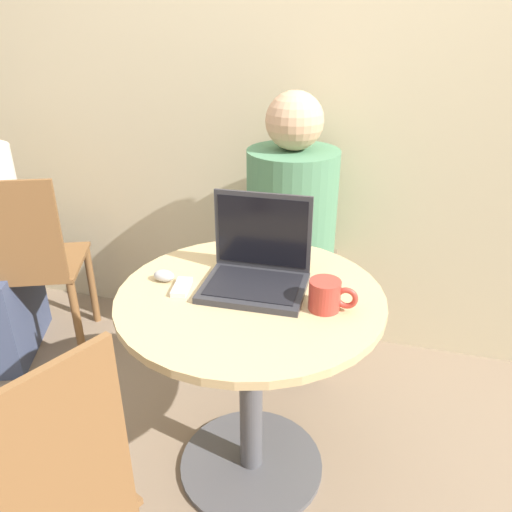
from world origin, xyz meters
TOP-DOWN VIEW (x-y plane):
  - ground_plane at (0.00, 0.00)m, footprint 12.00×12.00m
  - back_wall at (0.00, 0.93)m, footprint 7.00×0.05m
  - round_table at (0.00, 0.00)m, footprint 0.80×0.80m
  - laptop at (0.00, 0.06)m, footprint 0.31×0.25m
  - cell_phone at (-0.20, -0.03)m, footprint 0.06×0.11m
  - computer_mouse at (-0.28, 0.00)m, footprint 0.07×0.04m
  - coffee_cup at (0.23, -0.03)m, footprint 0.14×0.09m
  - person_seated at (-0.02, 0.73)m, footprint 0.37×0.57m
  - chair_background at (-1.12, 0.38)m, footprint 0.52×0.52m

SIDE VIEW (x-z plane):
  - ground_plane at x=0.00m, z-range 0.00..0.00m
  - chair_background at x=-1.12m, z-range 0.02..0.90m
  - person_seated at x=-0.02m, z-range -0.10..1.10m
  - round_table at x=0.00m, z-range 0.15..0.86m
  - cell_phone at x=-0.20m, z-range 0.71..0.73m
  - computer_mouse at x=-0.28m, z-range 0.71..0.75m
  - coffee_cup at x=0.23m, z-range 0.71..0.80m
  - laptop at x=0.00m, z-range 0.64..0.91m
  - back_wall at x=0.00m, z-range 0.00..2.60m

